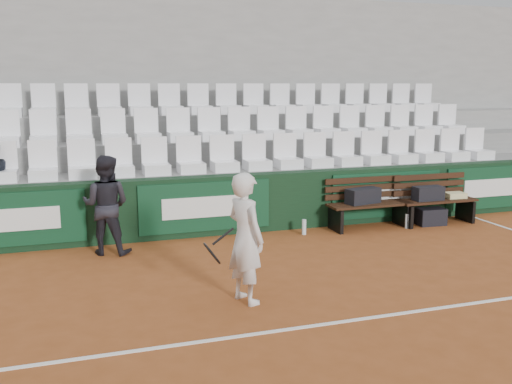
# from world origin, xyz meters

# --- Properties ---
(ground) EXTENTS (80.00, 80.00, 0.00)m
(ground) POSITION_xyz_m (0.00, 0.00, 0.00)
(ground) COLOR #944A21
(ground) RESTS_ON ground
(court_baseline) EXTENTS (18.00, 0.06, 0.01)m
(court_baseline) POSITION_xyz_m (0.00, 0.00, 0.00)
(court_baseline) COLOR white
(court_baseline) RESTS_ON ground
(back_barrier) EXTENTS (18.00, 0.34, 1.00)m
(back_barrier) POSITION_xyz_m (0.07, 3.99, 0.50)
(back_barrier) COLOR black
(back_barrier) RESTS_ON ground
(grandstand_tier_front) EXTENTS (18.00, 0.95, 1.00)m
(grandstand_tier_front) POSITION_xyz_m (0.00, 4.62, 0.50)
(grandstand_tier_front) COLOR gray
(grandstand_tier_front) RESTS_ON ground
(grandstand_tier_mid) EXTENTS (18.00, 0.95, 1.45)m
(grandstand_tier_mid) POSITION_xyz_m (0.00, 5.58, 0.72)
(grandstand_tier_mid) COLOR gray
(grandstand_tier_mid) RESTS_ON ground
(grandstand_tier_back) EXTENTS (18.00, 0.95, 1.90)m
(grandstand_tier_back) POSITION_xyz_m (0.00, 6.53, 0.95)
(grandstand_tier_back) COLOR gray
(grandstand_tier_back) RESTS_ON ground
(grandstand_rear_wall) EXTENTS (18.00, 0.30, 4.40)m
(grandstand_rear_wall) POSITION_xyz_m (0.00, 7.15, 2.20)
(grandstand_rear_wall) COLOR gray
(grandstand_rear_wall) RESTS_ON ground
(seat_row_front) EXTENTS (11.90, 0.44, 0.63)m
(seat_row_front) POSITION_xyz_m (0.00, 4.45, 1.31)
(seat_row_front) COLOR white
(seat_row_front) RESTS_ON grandstand_tier_front
(seat_row_mid) EXTENTS (11.90, 0.44, 0.63)m
(seat_row_mid) POSITION_xyz_m (0.00, 5.40, 1.77)
(seat_row_mid) COLOR white
(seat_row_mid) RESTS_ON grandstand_tier_mid
(seat_row_back) EXTENTS (11.90, 0.44, 0.63)m
(seat_row_back) POSITION_xyz_m (0.00, 6.35, 2.21)
(seat_row_back) COLOR white
(seat_row_back) RESTS_ON grandstand_tier_back
(bench_left) EXTENTS (1.50, 0.56, 0.45)m
(bench_left) POSITION_xyz_m (2.68, 3.53, 0.23)
(bench_left) COLOR black
(bench_left) RESTS_ON ground
(bench_right) EXTENTS (1.50, 0.56, 0.45)m
(bench_right) POSITION_xyz_m (4.01, 3.46, 0.23)
(bench_right) COLOR black
(bench_right) RESTS_ON ground
(sports_bag_left) EXTENTS (0.66, 0.40, 0.27)m
(sports_bag_left) POSITION_xyz_m (2.57, 3.57, 0.58)
(sports_bag_left) COLOR black
(sports_bag_left) RESTS_ON bench_left
(sports_bag_right) EXTENTS (0.54, 0.26, 0.25)m
(sports_bag_right) POSITION_xyz_m (3.82, 3.45, 0.58)
(sports_bag_right) COLOR black
(sports_bag_right) RESTS_ON bench_right
(towel) EXTENTS (0.38, 0.28, 0.10)m
(towel) POSITION_xyz_m (4.42, 3.47, 0.50)
(towel) COLOR beige
(towel) RESTS_ON bench_right
(sports_bag_ground) EXTENTS (0.52, 0.34, 0.30)m
(sports_bag_ground) POSITION_xyz_m (3.87, 3.40, 0.15)
(sports_bag_ground) COLOR black
(sports_bag_ground) RESTS_ON ground
(water_bottle_near) EXTENTS (0.07, 0.07, 0.26)m
(water_bottle_near) POSITION_xyz_m (1.42, 3.48, 0.13)
(water_bottle_near) COLOR silver
(water_bottle_near) RESTS_ON ground
(water_bottle_far) EXTENTS (0.07, 0.07, 0.26)m
(water_bottle_far) POSITION_xyz_m (3.32, 3.31, 0.13)
(water_bottle_far) COLOR silver
(water_bottle_far) RESTS_ON ground
(tennis_player) EXTENTS (0.76, 0.65, 1.53)m
(tennis_player) POSITION_xyz_m (-0.41, 0.90, 0.77)
(tennis_player) COLOR silver
(tennis_player) RESTS_ON ground
(ball_kid) EXTENTS (0.89, 0.80, 1.49)m
(ball_kid) POSITION_xyz_m (-1.81, 3.39, 0.74)
(ball_kid) COLOR black
(ball_kid) RESTS_ON ground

